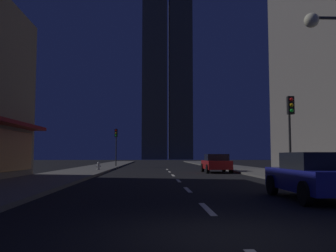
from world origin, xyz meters
The scene contains 12 objects.
ground_plane centered at (0.00, 32.00, -0.05)m, with size 78.00×136.00×0.10m, color black.
sidewalk_right centered at (7.00, 32.00, 0.07)m, with size 4.00×76.00×0.15m, color #605E59.
sidewalk_left centered at (-7.00, 32.00, 0.07)m, with size 4.00×76.00×0.15m, color #605E59.
lane_marking_center centered at (0.00, 13.60, 0.01)m, with size 0.16×33.40×0.01m.
skyscraper_distant_tall centered at (-0.84, 110.40, 29.98)m, with size 7.74×7.56×59.97m, color brown.
skyscraper_distant_mid centered at (7.45, 111.11, 26.27)m, with size 7.15×8.22×52.55m, color #524E3E.
car_parked_near centered at (3.60, 4.95, 0.74)m, with size 1.98×4.24×1.45m.
car_parked_far centered at (3.60, 22.77, 0.74)m, with size 1.98×4.24×1.45m.
fire_hydrant_far_left centered at (-5.90, 25.05, 0.45)m, with size 0.42×0.30×0.65m.
traffic_light_near_right centered at (5.50, 11.90, 3.19)m, with size 0.32×0.48×4.20m.
traffic_light_far_left centered at (-5.50, 35.72, 3.19)m, with size 0.32×0.48×4.20m.
street_lamp_right centered at (5.38, 7.12, 5.07)m, with size 1.96×0.56×6.58m.
Camera 1 is at (-1.39, -6.33, 1.37)m, focal length 39.80 mm.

